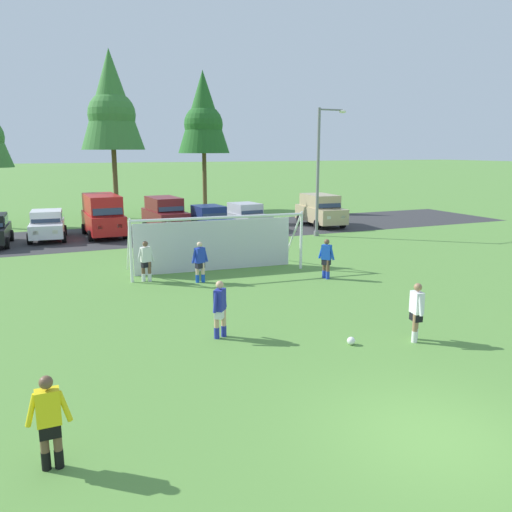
# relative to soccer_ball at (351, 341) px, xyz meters

# --- Properties ---
(ground_plane) EXTENTS (400.00, 400.00, 0.00)m
(ground_plane) POSITION_rel_soccer_ball_xyz_m (-1.19, 10.50, -0.11)
(ground_plane) COLOR #598C3D
(parking_lot_strip) EXTENTS (52.00, 8.40, 0.01)m
(parking_lot_strip) POSITION_rel_soccer_ball_xyz_m (-1.19, 20.79, -0.11)
(parking_lot_strip) COLOR #333335
(parking_lot_strip) RESTS_ON ground
(soccer_ball) EXTENTS (0.22, 0.22, 0.22)m
(soccer_ball) POSITION_rel_soccer_ball_xyz_m (0.00, 0.00, 0.00)
(soccer_ball) COLOR white
(soccer_ball) RESTS_ON ground
(soccer_goal) EXTENTS (7.54, 2.50, 2.57)m
(soccer_goal) POSITION_rel_soccer_ball_xyz_m (-0.50, 9.68, 1.18)
(soccer_goal) COLOR white
(soccer_goal) RESTS_ON ground
(referee) EXTENTS (0.73, 0.24, 1.64)m
(referee) POSITION_rel_soccer_ball_xyz_m (-7.65, -2.72, 0.71)
(referee) COLOR brown
(referee) RESTS_ON ground
(player_striker_near) EXTENTS (0.75, 0.35, 1.64)m
(player_striker_near) POSITION_rel_soccer_ball_xyz_m (-1.72, 8.09, 0.71)
(player_striker_near) COLOR beige
(player_striker_near) RESTS_ON ground
(player_midfield_center) EXTENTS (0.33, 0.72, 1.64)m
(player_midfield_center) POSITION_rel_soccer_ball_xyz_m (1.78, -0.45, 0.71)
(player_midfield_center) COLOR #936B4C
(player_midfield_center) RESTS_ON ground
(player_winger_left) EXTENTS (0.75, 0.33, 1.64)m
(player_winger_left) POSITION_rel_soccer_ball_xyz_m (-3.65, 9.10, 0.71)
(player_winger_left) COLOR brown
(player_winger_left) RESTS_ON ground
(player_winger_right) EXTENTS (0.60, 0.57, 1.64)m
(player_winger_right) POSITION_rel_soccer_ball_xyz_m (-3.06, 1.93, 0.71)
(player_winger_right) COLOR tan
(player_winger_right) RESTS_ON ground
(player_trailing_back) EXTENTS (0.47, 0.67, 1.64)m
(player_trailing_back) POSITION_rel_soccer_ball_xyz_m (3.19, 6.63, 0.71)
(player_trailing_back) COLOR brown
(player_trailing_back) RESTS_ON ground
(parked_car_slot_left) EXTENTS (2.29, 4.33, 1.72)m
(parked_car_slot_left) POSITION_rel_soccer_ball_xyz_m (-6.93, 21.20, 0.77)
(parked_car_slot_left) COLOR silver
(parked_car_slot_left) RESTS_ON ground
(parked_car_slot_center_left) EXTENTS (2.30, 4.85, 2.52)m
(parked_car_slot_center_left) POSITION_rel_soccer_ball_xyz_m (-3.76, 21.16, 1.23)
(parked_car_slot_center_left) COLOR red
(parked_car_slot_center_left) RESTS_ON ground
(parked_car_slot_center) EXTENTS (2.37, 4.72, 2.16)m
(parked_car_slot_center) POSITION_rel_soccer_ball_xyz_m (0.25, 22.02, 1.00)
(parked_car_slot_center) COLOR maroon
(parked_car_slot_center) RESTS_ON ground
(parked_car_slot_center_right) EXTENTS (2.20, 4.28, 1.72)m
(parked_car_slot_center_right) POSITION_rel_soccer_ball_xyz_m (2.58, 19.85, 0.77)
(parked_car_slot_center_right) COLOR navy
(parked_car_slot_center_right) RESTS_ON ground
(parked_car_slot_right) EXTENTS (2.29, 4.33, 1.72)m
(parked_car_slot_right) POSITION_rel_soccer_ball_xyz_m (5.30, 20.40, 0.77)
(parked_car_slot_right) COLOR #B2B2BC
(parked_car_slot_right) RESTS_ON ground
(parked_car_slot_far_right) EXTENTS (2.41, 4.74, 2.16)m
(parked_car_slot_far_right) POSITION_rel_soccer_ball_xyz_m (10.65, 19.82, 1.00)
(parked_car_slot_far_right) COLOR tan
(parked_car_slot_far_right) RESTS_ON ground
(tree_mid_left) EXTENTS (4.67, 4.67, 12.44)m
(tree_mid_left) POSITION_rel_soccer_ball_xyz_m (-1.68, 29.58, 8.45)
(tree_mid_left) COLOR brown
(tree_mid_left) RESTS_ON ground
(tree_center_back) EXTENTS (4.41, 4.41, 11.76)m
(tree_center_back) POSITION_rel_soccer_ball_xyz_m (6.32, 32.34, 7.98)
(tree_center_back) COLOR brown
(tree_center_back) RESTS_ON ground
(street_lamp) EXTENTS (2.00, 0.32, 7.60)m
(street_lamp) POSITION_rel_soccer_ball_xyz_m (8.41, 16.15, 3.83)
(street_lamp) COLOR slate
(street_lamp) RESTS_ON ground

